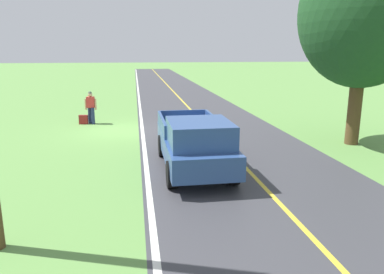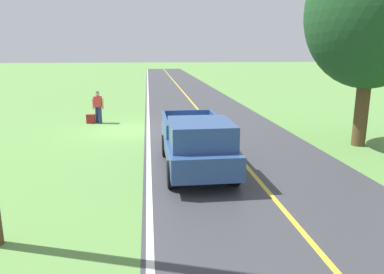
{
  "view_description": "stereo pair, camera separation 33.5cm",
  "coord_description": "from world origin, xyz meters",
  "px_view_note": "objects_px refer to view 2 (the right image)",
  "views": [
    {
      "loc": [
        -0.76,
        17.97,
        3.89
      ],
      "look_at": [
        -2.23,
        8.44,
        1.59
      ],
      "focal_mm": 34.36,
      "sensor_mm": 36.0,
      "label": 1
    },
    {
      "loc": [
        -1.09,
        18.02,
        3.89
      ],
      "look_at": [
        -2.23,
        8.44,
        1.59
      ],
      "focal_mm": 34.36,
      "sensor_mm": 36.0,
      "label": 2
    }
  ],
  "objects_px": {
    "hitchhiker_walking": "(98,105)",
    "tree_far_side_near": "(372,13)",
    "suitcase_carried": "(91,119)",
    "pickup_truck_passing": "(197,142)"
  },
  "relations": [
    {
      "from": "hitchhiker_walking",
      "to": "tree_far_side_near",
      "type": "bearing_deg",
      "value": 151.49
    },
    {
      "from": "hitchhiker_walking",
      "to": "tree_far_side_near",
      "type": "height_order",
      "value": "tree_far_side_near"
    },
    {
      "from": "suitcase_carried",
      "to": "pickup_truck_passing",
      "type": "relative_size",
      "value": 0.09
    },
    {
      "from": "suitcase_carried",
      "to": "pickup_truck_passing",
      "type": "height_order",
      "value": "pickup_truck_passing"
    },
    {
      "from": "pickup_truck_passing",
      "to": "hitchhiker_walking",
      "type": "bearing_deg",
      "value": -63.98
    },
    {
      "from": "suitcase_carried",
      "to": "tree_far_side_near",
      "type": "bearing_deg",
      "value": 68.09
    },
    {
      "from": "hitchhiker_walking",
      "to": "suitcase_carried",
      "type": "xyz_separation_m",
      "value": [
        0.43,
        0.04,
        -0.74
      ]
    },
    {
      "from": "suitcase_carried",
      "to": "pickup_truck_passing",
      "type": "distance_m",
      "value": 9.81
    },
    {
      "from": "hitchhiker_walking",
      "to": "pickup_truck_passing",
      "type": "bearing_deg",
      "value": 116.02
    },
    {
      "from": "pickup_truck_passing",
      "to": "tree_far_side_near",
      "type": "relative_size",
      "value": 0.66
    }
  ]
}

